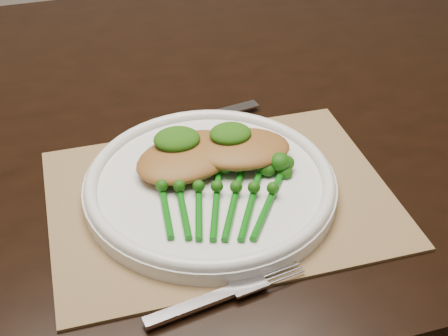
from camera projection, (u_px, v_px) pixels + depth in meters
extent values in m
cube|color=black|center=(150.00, 124.00, 0.90)|extent=(1.68, 1.06, 0.04)
cube|color=olive|center=(220.00, 198.00, 0.73)|extent=(0.42, 0.33, 0.00)
cylinder|color=white|center=(210.00, 186.00, 0.73)|extent=(0.30, 0.30, 0.02)
torus|color=white|center=(210.00, 179.00, 0.73)|extent=(0.29, 0.29, 0.02)
cube|color=silver|center=(156.00, 130.00, 0.84)|extent=(0.08, 0.03, 0.01)
cube|color=silver|center=(219.00, 113.00, 0.87)|extent=(0.12, 0.05, 0.00)
cube|color=silver|center=(190.00, 307.00, 0.60)|extent=(0.09, 0.04, 0.01)
ellipsoid|color=#9C662D|center=(188.00, 157.00, 0.74)|extent=(0.16, 0.14, 0.03)
ellipsoid|color=#9C662D|center=(241.00, 149.00, 0.75)|extent=(0.12, 0.09, 0.02)
ellipsoid|color=#184509|center=(177.00, 139.00, 0.75)|extent=(0.06, 0.05, 0.02)
ellipsoid|color=#184509|center=(230.00, 134.00, 0.75)|extent=(0.05, 0.04, 0.02)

